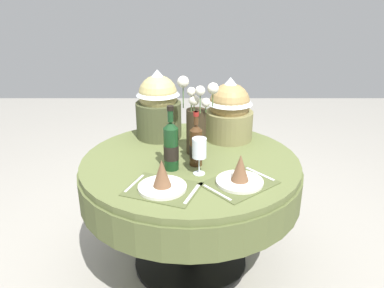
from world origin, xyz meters
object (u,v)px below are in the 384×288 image
Objects in this scene: wine_bottle_centre at (173,146)px; flower_vase at (198,121)px; dining_table at (192,181)px; place_setting_right at (242,175)px; gift_tub_back_right at (231,108)px; wine_bottle_left at (198,145)px; gift_tub_back_left at (160,102)px; wine_glass_right at (201,149)px; place_setting_left at (164,181)px.

flower_vase is at bearing 58.00° from wine_bottle_centre.
wine_bottle_centre is (-0.10, -0.13, 0.28)m from dining_table.
wine_bottle_centre is at bearing -122.00° from flower_vase.
gift_tub_back_right is (-0.00, 0.63, 0.16)m from place_setting_right.
wine_bottle_left is at bearing 134.32° from place_setting_right.
wine_bottle_centre is at bearing -158.88° from wine_bottle_left.
gift_tub_back_left is (-0.24, 0.27, 0.04)m from flower_vase.
flower_vase is at bearing 92.19° from wine_glass_right.
gift_tub_back_right is at bearing 60.78° from place_setting_left.
wine_bottle_centre reaches higher than wine_glass_right.
gift_tub_back_right is (0.46, -0.03, -0.03)m from gift_tub_back_left.
gift_tub_back_right is (0.22, 0.41, 0.09)m from wine_bottle_left.
flower_vase is 0.37m from gift_tub_back_left.
dining_table is 0.35m from wine_glass_right.
wine_bottle_centre is 0.88× the size of gift_tub_back_right.
place_setting_right is 0.47m from flower_vase.
wine_bottle_centre is at bearing -127.56° from gift_tub_back_right.
wine_bottle_left is at bearing 98.21° from wine_glass_right.
flower_vase reaches higher than dining_table.
flower_vase is at bearing -47.84° from gift_tub_back_left.
dining_table is 0.44m from place_setting_right.
wine_bottle_centre is at bearing -77.85° from gift_tub_back_left.
wine_bottle_left reaches higher than wine_glass_right.
dining_table is at bearing 51.98° from wine_bottle_centre.
wine_glass_right is 0.45× the size of gift_tub_back_left.
flower_vase is 0.32m from gift_tub_back_right.
flower_vase reaches higher than place_setting_right.
place_setting_right is 1.05× the size of gift_tub_back_right.
wine_glass_right is (-0.20, 0.11, 0.10)m from place_setting_right.
dining_table is 0.54m from gift_tub_back_right.
place_setting_left is 1.15× the size of wine_bottle_centre.
wine_glass_right is at bearing -22.05° from wine_bottle_centre.
gift_tub_back_left reaches higher than gift_tub_back_right.
place_setting_left and place_setting_right have the same top height.
gift_tub_back_right is at bearing 68.68° from wine_glass_right.
place_setting_right is 2.12× the size of wine_glass_right.
wine_bottle_centre reaches higher than place_setting_right.
wine_bottle_left reaches higher than place_setting_left.
place_setting_left is 1.01× the size of gift_tub_back_right.
flower_vase reaches higher than wine_bottle_left.
place_setting_right is 1.38× the size of wine_bottle_left.
wine_bottle_centre is (-0.13, -0.05, 0.02)m from wine_bottle_left.
wine_bottle_left is 0.76× the size of gift_tub_back_right.
dining_table is at bearing -60.12° from gift_tub_back_left.
place_setting_left is 0.34m from wine_bottle_left.
wine_bottle_centre is at bearing 157.95° from wine_glass_right.
wine_glass_right is (0.15, -0.06, 0.01)m from wine_bottle_centre.
gift_tub_back_left reaches higher than wine_bottle_left.
gift_tub_back_left reaches higher than wine_glass_right.
gift_tub_back_right is at bearing 61.72° from wine_bottle_left.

